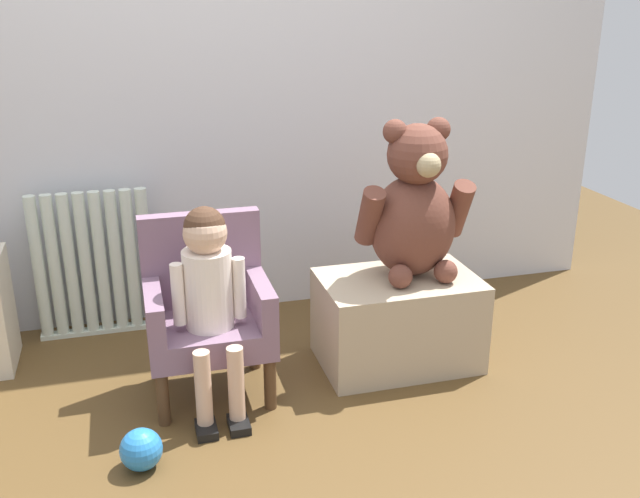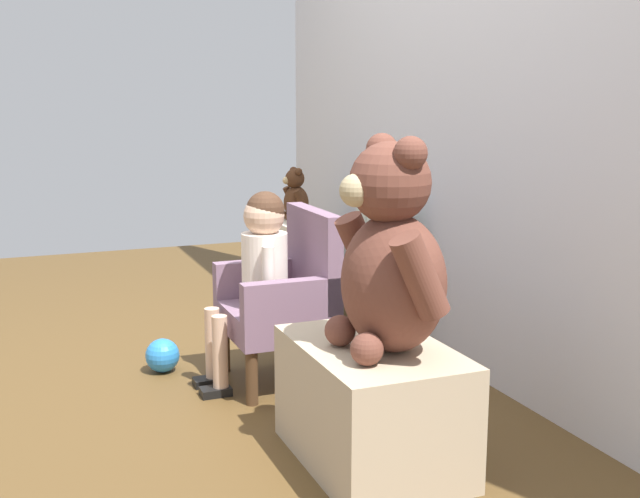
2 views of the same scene
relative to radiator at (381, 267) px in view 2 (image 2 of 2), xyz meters
The scene contains 10 objects.
ground_plane 1.20m from the radiator, 63.40° to the right, with size 6.00×6.00×0.00m, color brown.
back_wall 1.03m from the radiator, 13.59° to the left, with size 3.80×0.05×2.40m, color silver.
radiator is the anchor object (origin of this frame).
small_dresser 0.56m from the radiator, 160.34° to the right, with size 0.41×0.31×0.46m.
child_armchair 0.72m from the radiator, 55.56° to the right, with size 0.44×0.37×0.65m.
child_figure 0.82m from the radiator, 59.88° to the right, with size 0.25×0.35×0.73m.
low_bench 1.30m from the radiator, 27.01° to the right, with size 0.61×0.40×0.36m, color tan.
large_teddy_bear 1.37m from the radiator, 24.90° to the right, with size 0.44×0.31×0.61m.
small_teddy_bear 0.64m from the radiator, 159.12° to the right, with size 0.19×0.13×0.26m.
toy_ball 1.05m from the radiator, 82.42° to the right, with size 0.13×0.13×0.13m, color #287BC8.
Camera 2 is at (2.65, -0.52, 1.08)m, focal length 45.00 mm.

